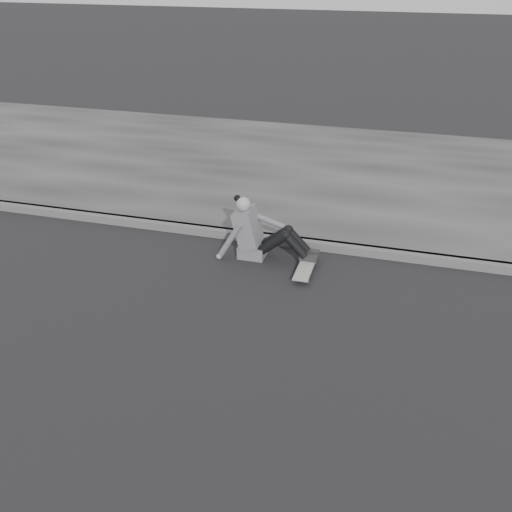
{
  "coord_description": "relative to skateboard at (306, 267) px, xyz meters",
  "views": [
    {
      "loc": [
        1.27,
        -4.62,
        3.75
      ],
      "look_at": [
        -0.38,
        1.22,
        0.5
      ],
      "focal_mm": 40.0,
      "sensor_mm": 36.0,
      "label": 1
    }
  ],
  "objects": [
    {
      "name": "ground",
      "position": [
        -0.12,
        -1.87,
        -0.07
      ],
      "size": [
        80.0,
        80.0,
        0.0
      ],
      "primitive_type": "plane",
      "color": "black",
      "rests_on": "ground"
    },
    {
      "name": "curb",
      "position": [
        -0.12,
        0.71,
        -0.01
      ],
      "size": [
        24.0,
        0.16,
        0.12
      ],
      "primitive_type": "cube",
      "color": "#4F4F4F",
      "rests_on": "ground"
    },
    {
      "name": "seated_woman",
      "position": [
        -0.73,
        0.25,
        0.29
      ],
      "size": [
        1.38,
        0.46,
        0.88
      ],
      "color": "#58585A",
      "rests_on": "ground"
    },
    {
      "name": "skateboard",
      "position": [
        0.0,
        0.0,
        0.0
      ],
      "size": [
        0.2,
        0.78,
        0.09
      ],
      "color": "#9E9E99",
      "rests_on": "ground"
    },
    {
      "name": "sidewalk",
      "position": [
        -0.12,
        3.73,
        -0.01
      ],
      "size": [
        24.0,
        6.0,
        0.12
      ],
      "primitive_type": "cube",
      "color": "#363636",
      "rests_on": "ground"
    }
  ]
}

